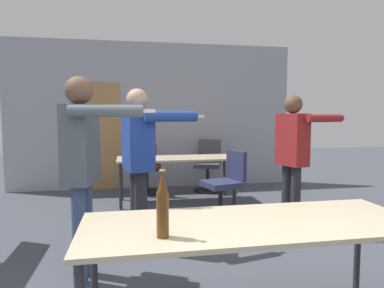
{
  "coord_description": "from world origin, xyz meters",
  "views": [
    {
      "loc": [
        -0.49,
        -1.5,
        1.43
      ],
      "look_at": [
        0.21,
        2.3,
        1.1
      ],
      "focal_mm": 32.0,
      "sensor_mm": 36.0,
      "label": 1
    }
  ],
  "objects_px": {
    "person_right_polo": "(293,148)",
    "office_chair_near_pushed": "(225,186)",
    "beer_bottle": "(163,206)",
    "office_chair_far_left": "(208,167)",
    "person_left_plaid": "(139,152)",
    "office_chair_far_right": "(146,170)",
    "person_center_tall": "(82,157)"
  },
  "relations": [
    {
      "from": "office_chair_far_right",
      "to": "office_chair_far_left",
      "type": "distance_m",
      "value": 1.17
    },
    {
      "from": "beer_bottle",
      "to": "office_chair_far_left",
      "type": "bearing_deg",
      "value": 73.58
    },
    {
      "from": "person_left_plaid",
      "to": "office_chair_far_right",
      "type": "bearing_deg",
      "value": 164.04
    },
    {
      "from": "office_chair_far_left",
      "to": "person_left_plaid",
      "type": "bearing_deg",
      "value": 81.76
    },
    {
      "from": "person_left_plaid",
      "to": "office_chair_far_right",
      "type": "xyz_separation_m",
      "value": [
        0.19,
        2.41,
        -0.59
      ]
    },
    {
      "from": "person_center_tall",
      "to": "office_chair_near_pushed",
      "type": "height_order",
      "value": "person_center_tall"
    },
    {
      "from": "person_right_polo",
      "to": "person_center_tall",
      "type": "xyz_separation_m",
      "value": [
        -2.37,
        -0.89,
        0.05
      ]
    },
    {
      "from": "person_right_polo",
      "to": "office_chair_near_pushed",
      "type": "height_order",
      "value": "person_right_polo"
    },
    {
      "from": "person_center_tall",
      "to": "office_chair_far_right",
      "type": "distance_m",
      "value": 3.32
    },
    {
      "from": "person_right_polo",
      "to": "beer_bottle",
      "type": "distance_m",
      "value": 2.7
    },
    {
      "from": "office_chair_far_left",
      "to": "beer_bottle",
      "type": "bearing_deg",
      "value": 94.09
    },
    {
      "from": "office_chair_near_pushed",
      "to": "office_chair_far_left",
      "type": "xyz_separation_m",
      "value": [
        0.13,
        1.61,
        0.03
      ]
    },
    {
      "from": "person_left_plaid",
      "to": "person_right_polo",
      "type": "height_order",
      "value": "person_left_plaid"
    },
    {
      "from": "office_chair_far_left",
      "to": "beer_bottle",
      "type": "distance_m",
      "value": 4.58
    },
    {
      "from": "person_left_plaid",
      "to": "beer_bottle",
      "type": "bearing_deg",
      "value": -9.4
    },
    {
      "from": "office_chair_near_pushed",
      "to": "person_left_plaid",
      "type": "bearing_deg",
      "value": 109.19
    },
    {
      "from": "person_center_tall",
      "to": "office_chair_far_left",
      "type": "distance_m",
      "value": 3.8
    },
    {
      "from": "person_center_tall",
      "to": "office_chair_near_pushed",
      "type": "relative_size",
      "value": 1.91
    },
    {
      "from": "person_right_polo",
      "to": "office_chair_near_pushed",
      "type": "distance_m",
      "value": 1.15
    },
    {
      "from": "person_right_polo",
      "to": "office_chair_far_left",
      "type": "bearing_deg",
      "value": 176.51
    },
    {
      "from": "person_left_plaid",
      "to": "office_chair_near_pushed",
      "type": "xyz_separation_m",
      "value": [
        1.23,
        0.87,
        -0.6
      ]
    },
    {
      "from": "office_chair_far_right",
      "to": "person_left_plaid",
      "type": "bearing_deg",
      "value": -81.41
    },
    {
      "from": "office_chair_near_pushed",
      "to": "beer_bottle",
      "type": "bearing_deg",
      "value": 141.25
    },
    {
      "from": "beer_bottle",
      "to": "office_chair_far_right",
      "type": "bearing_deg",
      "value": 88.47
    },
    {
      "from": "person_left_plaid",
      "to": "person_center_tall",
      "type": "distance_m",
      "value": 0.92
    },
    {
      "from": "office_chair_near_pushed",
      "to": "office_chair_far_left",
      "type": "distance_m",
      "value": 1.61
    },
    {
      "from": "person_center_tall",
      "to": "office_chair_far_left",
      "type": "xyz_separation_m",
      "value": [
        1.86,
        3.25,
        -0.62
      ]
    },
    {
      "from": "person_left_plaid",
      "to": "beer_bottle",
      "type": "xyz_separation_m",
      "value": [
        0.07,
        -1.89,
        -0.1
      ]
    },
    {
      "from": "office_chair_far_right",
      "to": "person_right_polo",
      "type": "bearing_deg",
      "value": -40.6
    },
    {
      "from": "person_left_plaid",
      "to": "office_chair_far_left",
      "type": "xyz_separation_m",
      "value": [
        1.36,
        2.48,
        -0.57
      ]
    },
    {
      "from": "beer_bottle",
      "to": "office_chair_near_pushed",
      "type": "bearing_deg",
      "value": 67.2
    },
    {
      "from": "person_left_plaid",
      "to": "person_center_tall",
      "type": "height_order",
      "value": "person_center_tall"
    }
  ]
}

